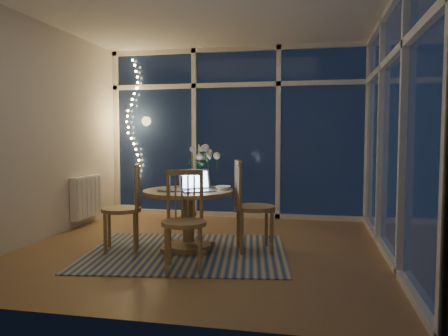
{
  "coord_description": "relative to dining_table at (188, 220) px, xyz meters",
  "views": [
    {
      "loc": [
        1.18,
        -4.67,
        1.23
      ],
      "look_at": [
        0.17,
        0.25,
        0.88
      ],
      "focal_mm": 35.0,
      "sensor_mm": 36.0,
      "label": 1
    }
  ],
  "objects": [
    {
      "name": "fairy_lights",
      "position": [
        -1.51,
        2.04,
        1.19
      ],
      "size": [
        0.24,
        0.1,
        1.85
      ],
      "primitive_type": null,
      "color": "#FCC465",
      "rests_on": "window_wall_back"
    },
    {
      "name": "chair_front",
      "position": [
        0.16,
        -0.7,
        0.14
      ],
      "size": [
        0.52,
        0.52,
        0.94
      ],
      "primitive_type": "cube",
      "rotation": [
        0.0,
        0.0,
        0.23
      ],
      "color": "olive",
      "rests_on": "floor"
    },
    {
      "name": "wall_front",
      "position": [
        0.14,
        -1.84,
        0.97
      ],
      "size": [
        4.0,
        0.04,
        2.6
      ],
      "primitive_type": "cube",
      "color": "silver",
      "rests_on": "floor"
    },
    {
      "name": "phone",
      "position": [
        0.13,
        -0.05,
        0.34
      ],
      "size": [
        0.11,
        0.06,
        0.01
      ],
      "primitive_type": "cube",
      "rotation": [
        0.0,
        0.0,
        -0.03
      ],
      "color": "black",
      "rests_on": "dining_table"
    },
    {
      "name": "floor",
      "position": [
        0.14,
        0.16,
        -0.33
      ],
      "size": [
        4.0,
        4.0,
        0.0
      ],
      "primitive_type": "plane",
      "color": "olive",
      "rests_on": "ground"
    },
    {
      "name": "wall_back",
      "position": [
        0.14,
        2.16,
        0.97
      ],
      "size": [
        4.0,
        0.04,
        2.6
      ],
      "primitive_type": "cube",
      "color": "silver",
      "rests_on": "floor"
    },
    {
      "name": "chair_left",
      "position": [
        -0.7,
        -0.17,
        0.15
      ],
      "size": [
        0.56,
        0.56,
        0.96
      ],
      "primitive_type": "cube",
      "rotation": [
        0.0,
        0.0,
        -1.24
      ],
      "color": "olive",
      "rests_on": "floor"
    },
    {
      "name": "ceiling",
      "position": [
        0.14,
        0.16,
        2.27
      ],
      "size": [
        4.0,
        4.0,
        0.0
      ],
      "primitive_type": "plane",
      "color": "silver",
      "rests_on": "wall_back"
    },
    {
      "name": "garden_fence",
      "position": [
        0.14,
        5.66,
        0.57
      ],
      "size": [
        11.0,
        0.08,
        1.8
      ],
      "primitive_type": "cube",
      "color": "#3B1E15",
      "rests_on": "ground"
    },
    {
      "name": "rug",
      "position": [
        0.0,
        -0.1,
        -0.33
      ],
      "size": [
        2.31,
        1.96,
        0.01
      ],
      "primitive_type": "cube",
      "rotation": [
        0.0,
        0.0,
        0.14
      ],
      "color": "#BDAF99",
      "rests_on": "floor"
    },
    {
      "name": "radiator",
      "position": [
        -1.8,
        1.06,
        0.07
      ],
      "size": [
        0.1,
        0.7,
        0.58
      ],
      "primitive_type": "cube",
      "color": "white",
      "rests_on": "wall_left"
    },
    {
      "name": "window_wall_right",
      "position": [
        2.1,
        0.16,
        0.97
      ],
      "size": [
        0.1,
        4.0,
        2.6
      ],
      "primitive_type": "cube",
      "color": "white",
      "rests_on": "floor"
    },
    {
      "name": "window_wall_back",
      "position": [
        0.14,
        2.12,
        0.97
      ],
      "size": [
        4.0,
        0.1,
        2.6
      ],
      "primitive_type": "cube",
      "color": "white",
      "rests_on": "floor"
    },
    {
      "name": "dining_table",
      "position": [
        0.0,
        0.0,
        0.0
      ],
      "size": [
        1.1,
        1.1,
        0.66
      ],
      "primitive_type": "cylinder",
      "rotation": [
        0.0,
        0.0,
        0.14
      ],
      "color": "olive",
      "rests_on": "floor"
    },
    {
      "name": "laptop",
      "position": [
        0.13,
        -0.09,
        0.45
      ],
      "size": [
        0.44,
        0.42,
        0.25
      ],
      "primitive_type": null,
      "rotation": [
        0.0,
        0.0,
        0.57
      ],
      "color": "silver",
      "rests_on": "dining_table"
    },
    {
      "name": "chair_right",
      "position": [
        0.71,
        0.11,
        0.17
      ],
      "size": [
        0.58,
        0.58,
        1.0
      ],
      "primitive_type": "cube",
      "rotation": [
        0.0,
        0.0,
        1.86
      ],
      "color": "olive",
      "rests_on": "floor"
    },
    {
      "name": "neighbour_roof",
      "position": [
        0.44,
        8.66,
        1.87
      ],
      "size": [
        7.0,
        3.0,
        2.2
      ],
      "primitive_type": "cube",
      "color": "#31333B",
      "rests_on": "ground"
    },
    {
      "name": "newspapers",
      "position": [
        -0.13,
        -0.07,
        0.34
      ],
      "size": [
        0.41,
        0.36,
        0.02
      ],
      "primitive_type": "cube",
      "rotation": [
        0.0,
        0.0,
        0.32
      ],
      "color": "#B8B5AF",
      "rests_on": "dining_table"
    },
    {
      "name": "bowl",
      "position": [
        0.36,
        0.11,
        0.35
      ],
      "size": [
        0.17,
        0.17,
        0.04
      ],
      "primitive_type": "imported",
      "rotation": [
        0.0,
        0.0,
        0.14
      ],
      "color": "white",
      "rests_on": "dining_table"
    },
    {
      "name": "garden_patio",
      "position": [
        0.64,
        5.16,
        -0.39
      ],
      "size": [
        12.0,
        6.0,
        0.1
      ],
      "primitive_type": "cube",
      "color": "black",
      "rests_on": "ground"
    },
    {
      "name": "wall_left",
      "position": [
        -1.86,
        0.16,
        0.97
      ],
      "size": [
        0.04,
        4.0,
        2.6
      ],
      "primitive_type": "cube",
      "color": "silver",
      "rests_on": "floor"
    },
    {
      "name": "wall_right",
      "position": [
        2.14,
        0.16,
        0.97
      ],
      "size": [
        0.04,
        4.0,
        2.6
      ],
      "primitive_type": "cube",
      "color": "silver",
      "rests_on": "floor"
    },
    {
      "name": "flower_vase",
      "position": [
        0.1,
        0.23,
        0.44
      ],
      "size": [
        0.23,
        0.23,
        0.21
      ],
      "primitive_type": "imported",
      "rotation": [
        0.0,
        0.0,
        0.14
      ],
      "color": "silver",
      "rests_on": "dining_table"
    },
    {
      "name": "garden_shrubs",
      "position": [
        -0.66,
        3.56,
        0.12
      ],
      "size": [
        0.9,
        0.9,
        0.9
      ],
      "primitive_type": "sphere",
      "color": "black",
      "rests_on": "ground"
    }
  ]
}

